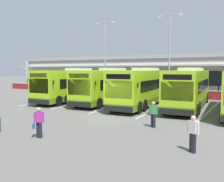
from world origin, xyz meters
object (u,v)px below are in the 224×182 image
Objects in this scene: pedestrian_with_handbag at (39,122)px; lamp_post_west at (105,52)px; coach_bus_centre at (143,88)px; coach_bus_right_centre at (189,89)px; pedestrian_approaching_bus at (193,133)px; coach_bus_left_centre at (109,86)px; lamp_post_centre at (169,49)px; pedestrian_near_bin at (153,113)px; coach_bus_leftmost at (74,85)px.

lamp_post_west reaches higher than pedestrian_with_handbag.
coach_bus_centre is 4.41m from coach_bus_right_centre.
coach_bus_right_centre is 7.60× the size of pedestrian_approaching_bus.
pedestrian_approaching_bus is at bearing 12.34° from pedestrian_with_handbag.
coach_bus_centre reaches higher than pedestrian_with_handbag.
pedestrian_approaching_bus is (7.34, -11.96, -0.91)m from coach_bus_centre.
coach_bus_left_centre is 4.21m from coach_bus_centre.
lamp_post_centre is (-0.23, 23.85, 5.43)m from pedestrian_with_handbag.
pedestrian_with_handbag is (3.97, -14.12, -0.93)m from coach_bus_left_centre.
pedestrian_approaching_bus is at bearing -76.76° from coach_bus_right_centre.
lamp_post_centre reaches higher than pedestrian_near_bin.
pedestrian_near_bin is at bearing -33.35° from coach_bus_leftmost.
coach_bus_leftmost is 1.12× the size of lamp_post_west.
coach_bus_leftmost is 16.05m from pedestrian_with_handbag.
lamp_post_centre is (8.15, 10.18, 4.50)m from coach_bus_leftmost.
pedestrian_near_bin is 0.15× the size of lamp_post_west.
coach_bus_centre is 9.40m from pedestrian_near_bin.
lamp_post_centre is (-7.78, 22.20, 5.42)m from pedestrian_approaching_bus.
lamp_post_west reaches higher than coach_bus_left_centre.
lamp_post_centre reaches higher than pedestrian_with_handbag.
lamp_post_centre is (-4.77, 9.42, 4.50)m from coach_bus_right_centre.
coach_bus_leftmost is at bearing -78.67° from lamp_post_west.
coach_bus_leftmost is at bearing 179.66° from coach_bus_centre.
lamp_post_centre is at bearing 109.31° from pedestrian_approaching_bus.
coach_bus_right_centre is (8.51, 0.30, 0.00)m from coach_bus_left_centre.
coach_bus_left_centre is (4.41, 0.46, 0.00)m from coach_bus_leftmost.
lamp_post_west is (-17.98, 22.30, 5.42)m from pedestrian_approaching_bus.
pedestrian_near_bin is (8.38, -8.87, -0.91)m from coach_bus_left_centre.
lamp_post_centre is at bearing 51.34° from coach_bus_leftmost.
lamp_post_centre is at bearing -0.60° from lamp_post_west.
lamp_post_centre is at bearing 104.00° from pedestrian_near_bin.
lamp_post_centre is (-0.44, 10.23, 4.50)m from coach_bus_centre.
coach_bus_left_centre and coach_bus_centre have the same top height.
lamp_post_west is (-10.44, 23.95, 5.43)m from pedestrian_with_handbag.
coach_bus_centre is 7.60× the size of pedestrian_near_bin.
pedestrian_with_handbag is (-0.21, -13.61, -0.93)m from coach_bus_centre.
coach_bus_leftmost is at bearing -176.64° from coach_bus_right_centre.
coach_bus_centre is 1.12× the size of lamp_post_west.
pedestrian_with_handbag is 24.46m from lamp_post_centre.
coach_bus_centre is at bearing 89.12° from pedestrian_with_handbag.
pedestrian_approaching_bus is at bearing -48.91° from pedestrian_near_bin.
coach_bus_left_centre is at bearing 133.36° from pedestrian_near_bin.
coach_bus_centre and coach_bus_right_centre have the same top height.
coach_bus_centre is 13.65m from pedestrian_with_handbag.
lamp_post_west is at bearing 135.83° from coach_bus_centre.
coach_bus_leftmost is 13.80m from lamp_post_centre.
lamp_post_centre reaches higher than coach_bus_centre.
lamp_post_west is 10.21m from lamp_post_centre.
coach_bus_leftmost is 1.00× the size of coach_bus_left_centre.
pedestrian_near_bin is 0.15× the size of lamp_post_centre.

